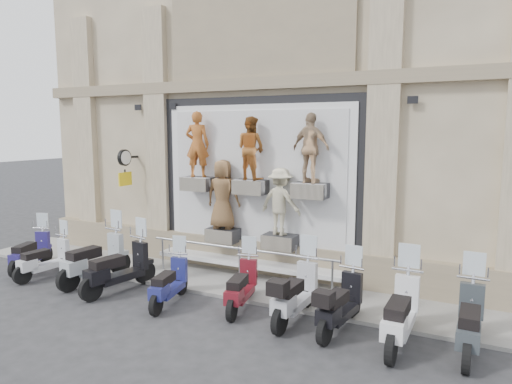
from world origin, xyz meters
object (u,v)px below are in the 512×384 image
at_px(scooter_f, 241,276).
at_px(scooter_d, 118,257).
at_px(scooter_g, 296,282).
at_px(scooter_i, 401,299).
at_px(scooter_e, 169,273).
at_px(scooter_j, 471,308).
at_px(scooter_h, 341,292).
at_px(scooter_a, 31,244).
at_px(scooter_c, 95,249).
at_px(guard_rail, 240,266).
at_px(scooter_b, 45,251).
at_px(clock_sign_bracket, 125,163).

bearing_deg(scooter_f, scooter_d, 175.72).
bearing_deg(scooter_g, scooter_i, -2.45).
xyz_separation_m(scooter_e, scooter_j, (5.82, 0.45, 0.11)).
relative_size(scooter_d, scooter_h, 1.09).
height_order(scooter_a, scooter_c, scooter_c).
distance_m(scooter_i, scooter_j, 1.10).
height_order(scooter_e, scooter_g, scooter_g).
bearing_deg(guard_rail, scooter_h, -26.27).
bearing_deg(scooter_d, scooter_b, -167.85).
bearing_deg(clock_sign_bracket, scooter_g, -17.27).
distance_m(scooter_b, scooter_e, 3.91).
height_order(clock_sign_bracket, scooter_h, clock_sign_bracket).
xyz_separation_m(scooter_d, scooter_f, (3.01, 0.35, -0.11)).
bearing_deg(scooter_j, scooter_i, -168.10).
bearing_deg(scooter_b, guard_rail, 26.65).
xyz_separation_m(scooter_c, scooter_h, (6.14, -0.01, -0.10)).
height_order(scooter_b, scooter_e, scooter_b).
bearing_deg(scooter_j, scooter_g, -178.28).
xyz_separation_m(scooter_c, scooter_j, (8.31, 0.11, -0.06)).
distance_m(scooter_a, scooter_c, 2.30).
relative_size(guard_rail, clock_sign_bracket, 4.96).
distance_m(scooter_c, scooter_d, 1.02).
bearing_deg(clock_sign_bracket, scooter_e, -35.45).
bearing_deg(scooter_a, scooter_h, -18.04).
height_order(clock_sign_bracket, scooter_g, clock_sign_bracket).
distance_m(scooter_a, scooter_e, 4.79).
distance_m(scooter_a, scooter_f, 6.29).
relative_size(scooter_b, scooter_c, 0.81).
xyz_separation_m(scooter_c, scooter_g, (5.22, 0.06, -0.06)).
distance_m(clock_sign_bracket, scooter_b, 3.11).
xyz_separation_m(scooter_g, scooter_j, (3.09, 0.04, 0.00)).
xyz_separation_m(clock_sign_bracket, scooter_b, (-0.78, -2.16, -2.11)).
relative_size(guard_rail, scooter_i, 2.48).
height_order(guard_rail, scooter_f, scooter_f).
height_order(clock_sign_bracket, scooter_c, clock_sign_bracket).
relative_size(scooter_a, scooter_g, 0.91).
relative_size(scooter_f, scooter_g, 0.90).
relative_size(scooter_c, scooter_g, 1.08).
height_order(guard_rail, scooter_h, scooter_h).
relative_size(scooter_e, scooter_g, 0.87).
bearing_deg(scooter_c, scooter_i, 5.70).
bearing_deg(scooter_g, guard_rail, 147.74).
bearing_deg(scooter_f, clock_sign_bracket, 148.12).
bearing_deg(scooter_e, scooter_a, 164.75).
xyz_separation_m(clock_sign_bracket, scooter_j, (8.96, -1.78, -2.01)).
bearing_deg(scooter_g, scooter_e, -169.20).
bearing_deg(scooter_f, guard_rail, 108.74).
distance_m(scooter_e, scooter_h, 3.67).
height_order(scooter_a, scooter_j, scooter_j).
relative_size(scooter_e, scooter_f, 0.97).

